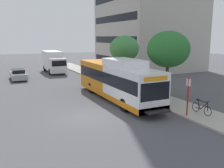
{
  "coord_description": "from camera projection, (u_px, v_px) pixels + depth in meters",
  "views": [
    {
      "loc": [
        -5.75,
        -15.16,
        5.43
      ],
      "look_at": [
        2.88,
        2.53,
        1.6
      ],
      "focal_mm": 38.93,
      "sensor_mm": 36.0,
      "label": 1
    }
  ],
  "objects": [
    {
      "name": "box_truck_background",
      "position": [
        53.0,
        61.0,
        37.42
      ],
      "size": [
        2.32,
        7.01,
        3.25
      ],
      "color": "silver",
      "rests_on": "ground"
    },
    {
      "name": "transit_bus",
      "position": [
        116.0,
        80.0,
        21.23
      ],
      "size": [
        2.58,
        12.25,
        3.65
      ],
      "color": "white",
      "rests_on": "ground"
    },
    {
      "name": "bus_stop_sign_pole",
      "position": [
        188.0,
        94.0,
        16.35
      ],
      "size": [
        0.1,
        0.36,
        2.6
      ],
      "color": "red",
      "rests_on": "sidewalk_curb"
    },
    {
      "name": "sidewalk_curb",
      "position": [
        133.0,
        89.0,
        25.18
      ],
      "size": [
        3.0,
        56.0,
        0.14
      ],
      "primitive_type": "cube",
      "color": "#A8A399",
      "rests_on": "ground"
    },
    {
      "name": "parked_car_far_lane",
      "position": [
        18.0,
        75.0,
        31.27
      ],
      "size": [
        1.8,
        4.5,
        1.33
      ],
      "color": "#93999E",
      "rests_on": "ground"
    },
    {
      "name": "ground_plane",
      "position": [
        62.0,
        93.0,
        23.95
      ],
      "size": [
        120.0,
        120.0,
        0.0
      ],
      "primitive_type": "plane",
      "color": "#4C4C51"
    },
    {
      "name": "lattice_comm_tower",
      "position": [
        124.0,
        19.0,
        53.21
      ],
      "size": [
        1.1,
        1.1,
        28.15
      ],
      "color": "#B7B7BC",
      "rests_on": "ground"
    },
    {
      "name": "street_tree_near_stop",
      "position": [
        168.0,
        49.0,
        20.74
      ],
      "size": [
        3.67,
        3.67,
        5.81
      ],
      "color": "#4C3823",
      "rests_on": "sidewalk_curb"
    },
    {
      "name": "street_tree_mid_block",
      "position": [
        124.0,
        49.0,
        28.01
      ],
      "size": [
        3.42,
        3.42,
        5.44
      ],
      "color": "#4C3823",
      "rests_on": "sidewalk_curb"
    },
    {
      "name": "bicycle_parked",
      "position": [
        202.0,
        108.0,
        16.93
      ],
      "size": [
        0.52,
        1.76,
        1.02
      ],
      "color": "black",
      "rests_on": "sidewalk_curb"
    }
  ]
}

